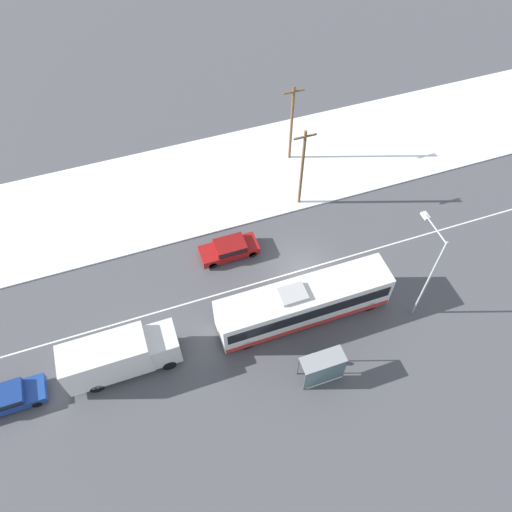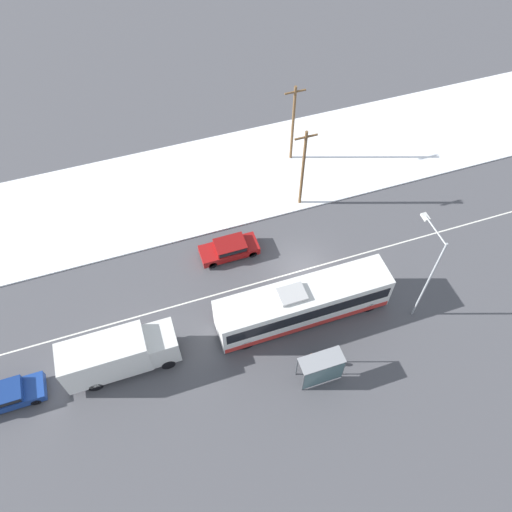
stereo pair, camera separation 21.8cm
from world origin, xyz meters
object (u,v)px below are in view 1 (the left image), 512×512
(streetlamp, at_px, (428,266))
(utility_pole_snowlot, at_px, (292,123))
(city_bus, at_px, (304,303))
(parked_car_near_truck, at_px, (6,398))
(pedestrian_at_stop, at_px, (312,358))
(box_truck, at_px, (118,356))
(utility_pole_roadside, at_px, (302,168))
(bus_shelter, at_px, (324,368))
(sedan_car, at_px, (229,248))

(streetlamp, bearing_deg, utility_pole_snowlot, 98.04)
(city_bus, height_order, utility_pole_snowlot, utility_pole_snowlot)
(parked_car_near_truck, bearing_deg, pedestrian_at_stop, -11.48)
(streetlamp, bearing_deg, box_truck, 174.17)
(streetlamp, bearing_deg, city_bus, 165.71)
(pedestrian_at_stop, distance_m, utility_pole_snowlot, 20.29)
(box_truck, relative_size, utility_pole_roadside, 0.97)
(utility_pole_roadside, relative_size, utility_pole_snowlot, 1.01)
(box_truck, distance_m, bus_shelter, 13.04)
(sedan_car, xyz_separation_m, pedestrian_at_stop, (2.38, -10.55, 0.23))
(box_truck, xyz_separation_m, pedestrian_at_stop, (11.80, -3.86, -0.83))
(parked_car_near_truck, relative_size, pedestrian_at_stop, 2.95)
(sedan_car, height_order, utility_pole_snowlot, utility_pole_snowlot)
(bus_shelter, height_order, streetlamp, streetlamp)
(city_bus, xyz_separation_m, sedan_car, (-3.25, 6.84, -0.91))
(parked_car_near_truck, xyz_separation_m, utility_pole_roadside, (23.77, 9.94, 3.23))
(bus_shelter, distance_m, streetlamp, 9.32)
(parked_car_near_truck, bearing_deg, box_truck, -0.10)
(pedestrian_at_stop, relative_size, utility_pole_snowlot, 0.21)
(box_truck, relative_size, sedan_car, 1.63)
(streetlamp, bearing_deg, bus_shelter, -160.11)
(streetlamp, xyz_separation_m, utility_pole_roadside, (-3.69, 12.01, -1.14))
(utility_pole_snowlot, bearing_deg, pedestrian_at_stop, -107.21)
(sedan_car, distance_m, pedestrian_at_stop, 10.82)
(utility_pole_roadside, bearing_deg, streetlamp, -72.92)
(bus_shelter, relative_size, utility_pole_roadside, 0.37)
(utility_pole_roadside, distance_m, utility_pole_snowlot, 5.50)
(streetlamp, height_order, utility_pole_roadside, streetlamp)
(sedan_car, bearing_deg, bus_shelter, 102.64)
(box_truck, bearing_deg, streetlamp, -5.83)
(sedan_car, height_order, bus_shelter, bus_shelter)
(sedan_car, bearing_deg, box_truck, 35.38)
(city_bus, distance_m, sedan_car, 7.63)
(box_truck, height_order, bus_shelter, box_truck)
(utility_pole_snowlot, bearing_deg, streetlamp, -81.96)
(box_truck, height_order, utility_pole_roadside, utility_pole_roadside)
(city_bus, height_order, pedestrian_at_stop, city_bus)
(parked_car_near_truck, bearing_deg, utility_pole_roadside, 22.69)
(box_truck, xyz_separation_m, streetlamp, (20.19, -2.06, 3.31))
(sedan_car, distance_m, bus_shelter, 12.03)
(sedan_car, xyz_separation_m, bus_shelter, (2.62, -11.70, 0.94))
(utility_pole_snowlot, bearing_deg, sedan_car, -133.98)
(pedestrian_at_stop, bearing_deg, utility_pole_roadside, 71.21)
(utility_pole_roadside, bearing_deg, pedestrian_at_stop, -108.79)
(city_bus, distance_m, box_truck, 12.67)
(city_bus, bearing_deg, parked_car_near_truck, 179.54)
(utility_pole_roadside, bearing_deg, city_bus, -110.77)
(streetlamp, bearing_deg, parked_car_near_truck, 175.68)
(box_truck, bearing_deg, city_bus, -0.67)
(city_bus, distance_m, utility_pole_snowlot, 16.43)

